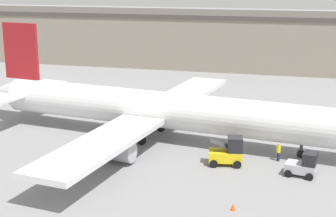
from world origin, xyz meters
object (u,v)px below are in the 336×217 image
ground_crew_worker (279,151)px  safety_cone_near (233,207)px  airplane (159,110)px  baggage_tug (304,165)px  belt_loader_truck (228,152)px

ground_crew_worker → safety_cone_near: ground_crew_worker is taller
airplane → baggage_tug: size_ratio=16.12×
ground_crew_worker → safety_cone_near: size_ratio=3.05×
baggage_tug → safety_cone_near: size_ratio=4.89×
ground_crew_worker → baggage_tug: bearing=27.7°
airplane → baggage_tug: (14.27, -6.39, -2.08)m
baggage_tug → belt_loader_truck: (-6.40, 0.97, 0.22)m
airplane → safety_cone_near: bearing=-48.2°
ground_crew_worker → baggage_tug: 3.73m
ground_crew_worker → belt_loader_truck: 4.67m
airplane → ground_crew_worker: 12.70m
airplane → belt_loader_truck: airplane is taller
belt_loader_truck → safety_cone_near: belt_loader_truck is taller
baggage_tug → safety_cone_near: bearing=-111.1°
baggage_tug → ground_crew_worker: bearing=136.2°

